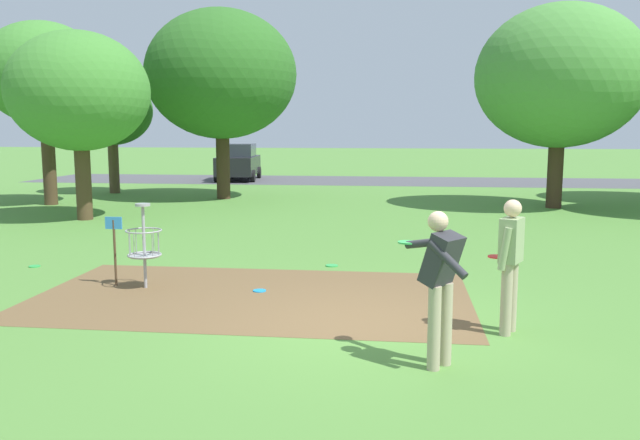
{
  "coord_description": "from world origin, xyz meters",
  "views": [
    {
      "loc": [
        0.46,
        -8.13,
        2.57
      ],
      "look_at": [
        -0.88,
        2.88,
        1.0
      ],
      "focal_mm": 36.06,
      "sensor_mm": 36.0,
      "label": 1
    }
  ],
  "objects_px": {
    "disc_golf_basket": "(141,242)",
    "tree_near_right": "(111,111)",
    "player_foreground_watching": "(510,258)",
    "frisbee_by_tee": "(332,266)",
    "tree_mid_center": "(44,75)",
    "tree_far_left": "(221,75)",
    "tree_far_center": "(560,77)",
    "player_waiting_left": "(440,278)",
    "frisbee_near_basket": "(260,291)",
    "parked_car_leftmost": "(238,162)",
    "tree_mid_left": "(79,92)",
    "frisbee_mid_grass": "(35,266)"
  },
  "relations": [
    {
      "from": "parked_car_leftmost",
      "to": "tree_mid_center",
      "type": "bearing_deg",
      "value": -108.27
    },
    {
      "from": "disc_golf_basket",
      "to": "tree_mid_center",
      "type": "relative_size",
      "value": 0.23
    },
    {
      "from": "tree_mid_center",
      "to": "parked_car_leftmost",
      "type": "xyz_separation_m",
      "value": [
        3.74,
        11.33,
        -3.46
      ]
    },
    {
      "from": "tree_far_center",
      "to": "tree_far_left",
      "type": "bearing_deg",
      "value": 172.91
    },
    {
      "from": "disc_golf_basket",
      "to": "tree_far_left",
      "type": "xyz_separation_m",
      "value": [
        -2.33,
        13.41,
        3.78
      ]
    },
    {
      "from": "parked_car_leftmost",
      "to": "frisbee_near_basket",
      "type": "bearing_deg",
      "value": -75.06
    },
    {
      "from": "frisbee_by_tee",
      "to": "tree_mid_center",
      "type": "bearing_deg",
      "value": 140.36
    },
    {
      "from": "tree_mid_left",
      "to": "tree_far_center",
      "type": "bearing_deg",
      "value": 17.79
    },
    {
      "from": "tree_near_right",
      "to": "tree_far_left",
      "type": "bearing_deg",
      "value": -17.55
    },
    {
      "from": "disc_golf_basket",
      "to": "frisbee_near_basket",
      "type": "distance_m",
      "value": 2.09
    },
    {
      "from": "player_foreground_watching",
      "to": "frisbee_by_tee",
      "type": "height_order",
      "value": "player_foreground_watching"
    },
    {
      "from": "player_waiting_left",
      "to": "parked_car_leftmost",
      "type": "xyz_separation_m",
      "value": [
        -8.55,
        25.15,
        -0.06
      ]
    },
    {
      "from": "frisbee_by_tee",
      "to": "player_foreground_watching",
      "type": "bearing_deg",
      "value": -54.78
    },
    {
      "from": "player_waiting_left",
      "to": "frisbee_near_basket",
      "type": "relative_size",
      "value": 8.2
    },
    {
      "from": "player_foreground_watching",
      "to": "tree_far_center",
      "type": "relative_size",
      "value": 0.26
    },
    {
      "from": "frisbee_mid_grass",
      "to": "tree_mid_center",
      "type": "distance_m",
      "value": 11.63
    },
    {
      "from": "frisbee_mid_grass",
      "to": "tree_mid_left",
      "type": "xyz_separation_m",
      "value": [
        -2.12,
        6.18,
        3.59
      ]
    },
    {
      "from": "disc_golf_basket",
      "to": "tree_near_right",
      "type": "distance_m",
      "value": 16.86
    },
    {
      "from": "player_foreground_watching",
      "to": "tree_mid_left",
      "type": "relative_size",
      "value": 0.32
    },
    {
      "from": "disc_golf_basket",
      "to": "frisbee_near_basket",
      "type": "relative_size",
      "value": 6.67
    },
    {
      "from": "player_foreground_watching",
      "to": "parked_car_leftmost",
      "type": "relative_size",
      "value": 0.39
    },
    {
      "from": "player_foreground_watching",
      "to": "parked_car_leftmost",
      "type": "xyz_separation_m",
      "value": [
        -9.5,
        23.85,
        -0.05
      ]
    },
    {
      "from": "player_waiting_left",
      "to": "tree_mid_left",
      "type": "relative_size",
      "value": 0.32
    },
    {
      "from": "tree_mid_center",
      "to": "disc_golf_basket",
      "type": "bearing_deg",
      "value": -54.57
    },
    {
      "from": "tree_near_right",
      "to": "tree_far_left",
      "type": "distance_m",
      "value": 5.37
    },
    {
      "from": "tree_far_left",
      "to": "tree_far_center",
      "type": "bearing_deg",
      "value": -7.09
    },
    {
      "from": "frisbee_by_tee",
      "to": "tree_mid_center",
      "type": "relative_size",
      "value": 0.04
    },
    {
      "from": "tree_near_right",
      "to": "tree_mid_center",
      "type": "xyz_separation_m",
      "value": [
        -0.39,
        -4.16,
        1.1
      ]
    },
    {
      "from": "tree_near_right",
      "to": "player_foreground_watching",
      "type": "bearing_deg",
      "value": -52.4
    },
    {
      "from": "frisbee_near_basket",
      "to": "tree_far_left",
      "type": "xyz_separation_m",
      "value": [
        -4.28,
        13.42,
        4.52
      ]
    },
    {
      "from": "tree_near_right",
      "to": "parked_car_leftmost",
      "type": "xyz_separation_m",
      "value": [
        3.35,
        7.17,
        -2.36
      ]
    },
    {
      "from": "frisbee_by_tee",
      "to": "tree_far_left",
      "type": "bearing_deg",
      "value": 114.71
    },
    {
      "from": "frisbee_mid_grass",
      "to": "parked_car_leftmost",
      "type": "relative_size",
      "value": 0.05
    },
    {
      "from": "disc_golf_basket",
      "to": "player_foreground_watching",
      "type": "relative_size",
      "value": 0.81
    },
    {
      "from": "tree_mid_center",
      "to": "parked_car_leftmost",
      "type": "distance_m",
      "value": 12.43
    },
    {
      "from": "frisbee_near_basket",
      "to": "tree_far_center",
      "type": "height_order",
      "value": "tree_far_center"
    },
    {
      "from": "frisbee_by_tee",
      "to": "frisbee_mid_grass",
      "type": "height_order",
      "value": "same"
    },
    {
      "from": "player_foreground_watching",
      "to": "frisbee_near_basket",
      "type": "distance_m",
      "value": 4.08
    },
    {
      "from": "frisbee_by_tee",
      "to": "tree_mid_left",
      "type": "height_order",
      "value": "tree_mid_left"
    },
    {
      "from": "frisbee_mid_grass",
      "to": "tree_far_center",
      "type": "relative_size",
      "value": 0.03
    },
    {
      "from": "tree_far_left",
      "to": "parked_car_leftmost",
      "type": "bearing_deg",
      "value": 100.57
    },
    {
      "from": "tree_mid_center",
      "to": "frisbee_by_tee",
      "type": "bearing_deg",
      "value": -39.64
    },
    {
      "from": "player_waiting_left",
      "to": "tree_near_right",
      "type": "bearing_deg",
      "value": 123.5
    },
    {
      "from": "frisbee_near_basket",
      "to": "frisbee_by_tee",
      "type": "bearing_deg",
      "value": 65.05
    },
    {
      "from": "player_foreground_watching",
      "to": "tree_near_right",
      "type": "xyz_separation_m",
      "value": [
        -12.85,
        16.68,
        2.32
      ]
    },
    {
      "from": "frisbee_near_basket",
      "to": "parked_car_leftmost",
      "type": "height_order",
      "value": "parked_car_leftmost"
    },
    {
      "from": "frisbee_near_basket",
      "to": "tree_mid_left",
      "type": "xyz_separation_m",
      "value": [
        -6.73,
        7.49,
        3.59
      ]
    },
    {
      "from": "frisbee_by_tee",
      "to": "tree_far_center",
      "type": "xyz_separation_m",
      "value": [
        6.32,
        9.94,
        4.23
      ]
    },
    {
      "from": "player_waiting_left",
      "to": "tree_mid_left",
      "type": "xyz_separation_m",
      "value": [
        -9.37,
        10.47,
        2.62
      ]
    },
    {
      "from": "tree_mid_center",
      "to": "tree_far_center",
      "type": "distance_m",
      "value": 16.97
    }
  ]
}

